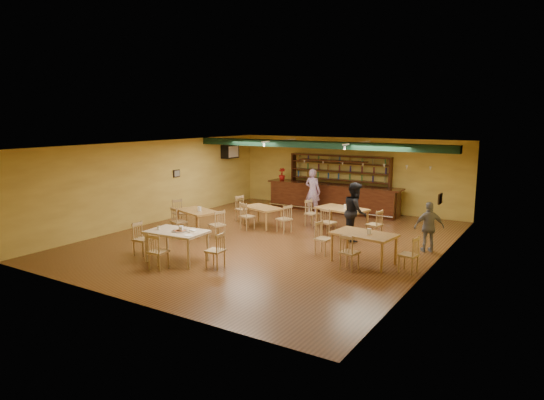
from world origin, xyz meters
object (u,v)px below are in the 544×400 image
Objects in this scene: near_table at (177,246)px; bar_counter at (332,198)px; patron_bar at (313,191)px; dining_table_d at (363,248)px; patron_right_a at (355,212)px; dining_table_c at (197,221)px; dining_table_a at (262,217)px; dining_table_b at (342,220)px.

bar_counter is at bearing 81.30° from near_table.
patron_bar is at bearing 84.46° from near_table.
dining_table_d is 2.41m from patron_right_a.
patron_bar is (0.17, 7.64, 0.49)m from near_table.
patron_right_a is (3.05, -3.04, 0.02)m from patron_bar.
bar_counter is 3.84× the size of dining_table_c.
dining_table_c is 0.92× the size of dining_table_d.
dining_table_c is (-1.40, -1.86, 0.02)m from dining_table_a.
bar_counter reaches higher than dining_table_d.
dining_table_b is 1.02× the size of dining_table_d.
patron_right_a is (3.22, 4.60, 0.51)m from near_table.
patron_right_a is at bearing 37.82° from dining_table_c.
near_table reaches higher than dining_table_a.
patron_right_a is (2.57, -3.87, 0.36)m from bar_counter.
patron_bar is at bearing 146.91° from dining_table_b.
near_table is (-0.65, -8.46, -0.15)m from bar_counter.
dining_table_d is at bearing -173.74° from patron_right_a.
dining_table_c is 3.30m from near_table.
near_table is (-2.42, -5.40, 0.01)m from dining_table_b.
dining_table_c reaches higher than dining_table_a.
dining_table_b is 3.45m from dining_table_d.
dining_table_c is at bearing -109.97° from dining_table_a.
dining_table_c is at bearing 70.60° from patron_bar.
near_table is at bearing -69.17° from dining_table_a.
dining_table_d is 0.89× the size of patron_bar.
near_table is (0.32, -4.68, 0.07)m from dining_table_a.
bar_counter is 6.99m from dining_table_d.
bar_counter is 4.08× the size of dining_table_a.
dining_table_b is (1.77, -3.07, -0.15)m from bar_counter.
dining_table_d is at bearing 15.18° from dining_table_c.
patron_bar is at bearing 23.45° from patron_right_a.
bar_counter is 3.47× the size of dining_table_b.
dining_table_b reaches higher than dining_table_a.
patron_right_a reaches higher than dining_table_c.
bar_counter reaches higher than dining_table_b.
dining_table_b is 1.24m from patron_right_a.
dining_table_d is 0.88× the size of patron_right_a.
dining_table_a is 0.86× the size of dining_table_d.
near_table is at bearing -94.41° from bar_counter.
patron_right_a reaches higher than dining_table_d.
bar_counter is 3.91m from dining_table_a.
bar_counter is at bearing 85.25° from dining_table_c.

